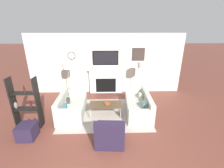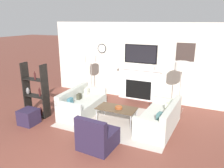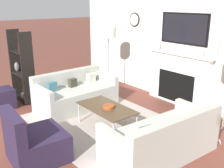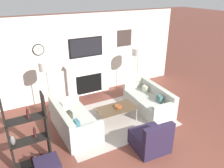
{
  "view_description": "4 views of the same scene",
  "coord_description": "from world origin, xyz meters",
  "px_view_note": "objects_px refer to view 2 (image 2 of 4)",
  "views": [
    {
      "loc": [
        0.09,
        -2.33,
        2.86
      ],
      "look_at": [
        0.25,
        3.07,
        0.87
      ],
      "focal_mm": 24.0,
      "sensor_mm": 36.0,
      "label": 1
    },
    {
      "loc": [
        2.24,
        -2.88,
        2.77
      ],
      "look_at": [
        -0.34,
        2.71,
        0.96
      ],
      "focal_mm": 35.0,
      "sensor_mm": 36.0,
      "label": 2
    },
    {
      "loc": [
        3.38,
        -0.3,
        2.18
      ],
      "look_at": [
        -0.22,
        2.59,
        0.72
      ],
      "focal_mm": 42.0,
      "sensor_mm": 36.0,
      "label": 3
    },
    {
      "loc": [
        -2.55,
        -2.23,
        3.45
      ],
      "look_at": [
        0.25,
        3.0,
        0.8
      ],
      "focal_mm": 35.0,
      "sensor_mm": 36.0,
      "label": 4
    }
  ],
  "objects_px": {
    "decorative_bowl": "(119,107)",
    "floor_lamp_right": "(182,67)",
    "coffee_table": "(117,109)",
    "couch_right": "(160,119)",
    "armchair": "(97,137)",
    "floor_lamp_left": "(91,59)",
    "couch_left": "(82,105)",
    "ottoman": "(29,117)",
    "shelf_unit": "(36,93)"
  },
  "relations": [
    {
      "from": "coffee_table",
      "to": "floor_lamp_right",
      "type": "bearing_deg",
      "value": 39.17
    },
    {
      "from": "floor_lamp_left",
      "to": "ottoman",
      "type": "relative_size",
      "value": 3.56
    },
    {
      "from": "decorative_bowl",
      "to": "shelf_unit",
      "type": "height_order",
      "value": "shelf_unit"
    },
    {
      "from": "shelf_unit",
      "to": "ottoman",
      "type": "height_order",
      "value": "shelf_unit"
    },
    {
      "from": "couch_left",
      "to": "armchair",
      "type": "distance_m",
      "value": 1.99
    },
    {
      "from": "decorative_bowl",
      "to": "ottoman",
      "type": "relative_size",
      "value": 0.46
    },
    {
      "from": "couch_right",
      "to": "couch_left",
      "type": "bearing_deg",
      "value": 179.96
    },
    {
      "from": "decorative_bowl",
      "to": "floor_lamp_right",
      "type": "height_order",
      "value": "floor_lamp_right"
    },
    {
      "from": "coffee_table",
      "to": "decorative_bowl",
      "type": "xyz_separation_m",
      "value": [
        0.06,
        -0.0,
        0.06
      ]
    },
    {
      "from": "decorative_bowl",
      "to": "couch_left",
      "type": "bearing_deg",
      "value": 175.73
    },
    {
      "from": "floor_lamp_right",
      "to": "ottoman",
      "type": "distance_m",
      "value": 4.53
    },
    {
      "from": "floor_lamp_right",
      "to": "shelf_unit",
      "type": "xyz_separation_m",
      "value": [
        -3.85,
        -1.81,
        -0.78
      ]
    },
    {
      "from": "decorative_bowl",
      "to": "ottoman",
      "type": "height_order",
      "value": "decorative_bowl"
    },
    {
      "from": "armchair",
      "to": "floor_lamp_right",
      "type": "distance_m",
      "value": 3.19
    },
    {
      "from": "couch_left",
      "to": "ottoman",
      "type": "xyz_separation_m",
      "value": [
        -0.94,
        -1.23,
        -0.07
      ]
    },
    {
      "from": "coffee_table",
      "to": "floor_lamp_left",
      "type": "distance_m",
      "value": 2.22
    },
    {
      "from": "couch_right",
      "to": "shelf_unit",
      "type": "xyz_separation_m",
      "value": [
        -3.55,
        -0.68,
        0.44
      ]
    },
    {
      "from": "couch_right",
      "to": "decorative_bowl",
      "type": "bearing_deg",
      "value": -175.35
    },
    {
      "from": "floor_lamp_left",
      "to": "decorative_bowl",
      "type": "bearing_deg",
      "value": -38.02
    },
    {
      "from": "couch_right",
      "to": "decorative_bowl",
      "type": "height_order",
      "value": "couch_right"
    },
    {
      "from": "armchair",
      "to": "decorative_bowl",
      "type": "xyz_separation_m",
      "value": [
        -0.07,
        1.38,
        0.18
      ]
    },
    {
      "from": "couch_left",
      "to": "floor_lamp_right",
      "type": "relative_size",
      "value": 1.03
    },
    {
      "from": "couch_left",
      "to": "armchair",
      "type": "bearing_deg",
      "value": -47.92
    },
    {
      "from": "coffee_table",
      "to": "armchair",
      "type": "bearing_deg",
      "value": -84.62
    },
    {
      "from": "coffee_table",
      "to": "shelf_unit",
      "type": "xyz_separation_m",
      "value": [
        -2.35,
        -0.59,
        0.32
      ]
    },
    {
      "from": "armchair",
      "to": "floor_lamp_left",
      "type": "xyz_separation_m",
      "value": [
        -1.64,
        2.61,
        1.21
      ]
    },
    {
      "from": "shelf_unit",
      "to": "couch_left",
      "type": "bearing_deg",
      "value": 30.9
    },
    {
      "from": "couch_left",
      "to": "floor_lamp_left",
      "type": "height_order",
      "value": "floor_lamp_left"
    },
    {
      "from": "coffee_table",
      "to": "floor_lamp_left",
      "type": "bearing_deg",
      "value": 140.91
    },
    {
      "from": "shelf_unit",
      "to": "ottoman",
      "type": "relative_size",
      "value": 3.47
    },
    {
      "from": "couch_left",
      "to": "floor_lamp_left",
      "type": "distance_m",
      "value": 1.67
    },
    {
      "from": "couch_left",
      "to": "decorative_bowl",
      "type": "xyz_separation_m",
      "value": [
        1.26,
        -0.09,
        0.16
      ]
    },
    {
      "from": "couch_right",
      "to": "coffee_table",
      "type": "bearing_deg",
      "value": -175.66
    },
    {
      "from": "armchair",
      "to": "coffee_table",
      "type": "distance_m",
      "value": 1.4
    },
    {
      "from": "shelf_unit",
      "to": "coffee_table",
      "type": "bearing_deg",
      "value": 14.14
    },
    {
      "from": "floor_lamp_right",
      "to": "ottoman",
      "type": "xyz_separation_m",
      "value": [
        -3.64,
        -2.36,
        -1.28
      ]
    },
    {
      "from": "decorative_bowl",
      "to": "floor_lamp_right",
      "type": "xyz_separation_m",
      "value": [
        1.44,
        1.23,
        1.04
      ]
    },
    {
      "from": "couch_right",
      "to": "floor_lamp_right",
      "type": "relative_size",
      "value": 1.07
    },
    {
      "from": "floor_lamp_left",
      "to": "ottoman",
      "type": "bearing_deg",
      "value": -105.08
    },
    {
      "from": "couch_left",
      "to": "armchair",
      "type": "xyz_separation_m",
      "value": [
        1.33,
        -1.48,
        -0.02
      ]
    },
    {
      "from": "couch_right",
      "to": "floor_lamp_right",
      "type": "bearing_deg",
      "value": 75.11
    },
    {
      "from": "couch_left",
      "to": "coffee_table",
      "type": "relative_size",
      "value": 1.53
    },
    {
      "from": "couch_right",
      "to": "shelf_unit",
      "type": "relative_size",
      "value": 1.1
    },
    {
      "from": "armchair",
      "to": "floor_lamp_left",
      "type": "relative_size",
      "value": 0.49
    },
    {
      "from": "couch_right",
      "to": "ottoman",
      "type": "height_order",
      "value": "couch_right"
    },
    {
      "from": "armchair",
      "to": "floor_lamp_left",
      "type": "distance_m",
      "value": 3.31
    },
    {
      "from": "coffee_table",
      "to": "ottoman",
      "type": "distance_m",
      "value": 2.43
    },
    {
      "from": "coffee_table",
      "to": "ottoman",
      "type": "height_order",
      "value": "ottoman"
    },
    {
      "from": "armchair",
      "to": "coffee_table",
      "type": "bearing_deg",
      "value": 95.38
    },
    {
      "from": "couch_right",
      "to": "armchair",
      "type": "height_order",
      "value": "armchair"
    }
  ]
}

